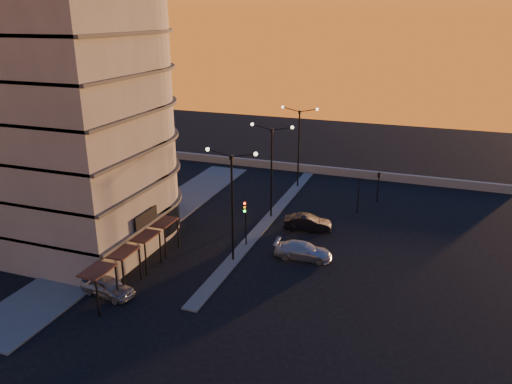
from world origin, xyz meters
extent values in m
plane|color=black|center=(0.00, 0.00, 0.00)|extent=(120.00, 120.00, 0.00)
cube|color=#51514E|center=(-10.50, 4.00, 0.06)|extent=(5.00, 40.00, 0.12)
cube|color=#51514E|center=(0.00, 10.00, 0.06)|extent=(1.20, 36.00, 0.12)
cube|color=gray|center=(2.00, 26.00, 0.50)|extent=(44.00, 0.50, 1.00)
cylinder|color=slate|center=(-14.00, 2.00, 12.50)|extent=(14.00, 14.00, 25.00)
cube|color=slate|center=(-14.00, -3.00, 12.50)|extent=(14.00, 10.00, 25.00)
cylinder|color=black|center=(-14.00, 2.00, 1.60)|extent=(14.16, 14.16, 2.40)
cube|color=black|center=(-6.80, -2.00, 3.60)|extent=(0.15, 3.20, 1.20)
cylinder|color=black|center=(0.00, 0.00, 4.50)|extent=(0.18, 0.18, 9.00)
cube|color=black|center=(0.00, 0.00, 8.90)|extent=(0.25, 0.25, 0.35)
sphere|color=#FFE5B2|center=(-2.00, 0.00, 9.35)|extent=(0.32, 0.32, 0.32)
sphere|color=#FFE5B2|center=(2.00, 0.00, 9.35)|extent=(0.32, 0.32, 0.32)
cylinder|color=black|center=(0.00, 10.00, 4.50)|extent=(0.18, 0.18, 9.00)
cube|color=black|center=(0.00, 10.00, 8.90)|extent=(0.25, 0.25, 0.35)
sphere|color=#FFE5B2|center=(-2.00, 10.00, 9.35)|extent=(0.32, 0.32, 0.32)
sphere|color=#FFE5B2|center=(2.00, 10.00, 9.35)|extent=(0.32, 0.32, 0.32)
cylinder|color=black|center=(0.00, 20.00, 4.50)|extent=(0.18, 0.18, 9.00)
cube|color=black|center=(0.00, 20.00, 8.90)|extent=(0.25, 0.25, 0.35)
sphere|color=#FFE5B2|center=(-2.00, 20.00, 9.35)|extent=(0.32, 0.32, 0.32)
sphere|color=#FFE5B2|center=(2.00, 20.00, 9.35)|extent=(0.32, 0.32, 0.32)
cylinder|color=black|center=(0.00, 3.00, 1.60)|extent=(0.12, 0.12, 3.20)
cube|color=black|center=(0.00, 2.82, 3.75)|extent=(0.28, 0.16, 1.00)
sphere|color=#FF0C05|center=(0.00, 2.72, 4.10)|extent=(0.20, 0.20, 0.20)
sphere|color=orange|center=(0.00, 2.72, 3.75)|extent=(0.20, 0.20, 0.20)
sphere|color=#0CFF26|center=(0.00, 2.72, 3.40)|extent=(0.20, 0.20, 0.20)
cylinder|color=black|center=(8.00, 14.00, 1.40)|extent=(0.12, 0.12, 2.80)
imported|color=black|center=(8.00, 14.00, 3.20)|extent=(0.13, 0.16, 0.80)
cylinder|color=black|center=(9.50, 18.00, 1.40)|extent=(0.12, 0.12, 2.80)
imported|color=black|center=(9.50, 18.00, 3.20)|extent=(0.42, 1.99, 0.80)
imported|color=gray|center=(-6.50, -8.10, 0.71)|extent=(4.38, 2.28, 1.42)
imported|color=black|center=(4.24, 8.19, 0.73)|extent=(4.64, 2.28, 1.46)
imported|color=#ABAEB3|center=(5.34, 2.41, 0.69)|extent=(4.89, 2.22, 1.39)
camera|label=1|loc=(14.47, -34.22, 19.31)|focal=35.00mm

